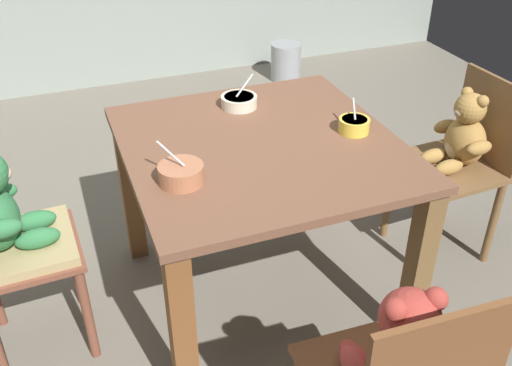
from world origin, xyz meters
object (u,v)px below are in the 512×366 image
Objects in this scene: teddy_chair_near_left at (3,226)px; porridge_bowl_cream_far_center at (239,101)px; porridge_bowl_yellow_near_right at (354,125)px; porridge_bowl_terracotta_near_left at (181,173)px; teddy_chair_near_right at (461,148)px; dining_table at (261,175)px; metal_pail at (286,62)px.

teddy_chair_near_left is 5.76× the size of porridge_bowl_cream_far_center.
porridge_bowl_yellow_near_right is 0.71m from porridge_bowl_terracotta_near_left.
teddy_chair_near_right is at bearing 4.20° from porridge_bowl_yellow_near_right.
porridge_bowl_yellow_near_right is (0.36, -0.04, 0.17)m from dining_table.
teddy_chair_near_left reaches higher than dining_table.
metal_pail is (0.68, 2.19, -0.62)m from porridge_bowl_yellow_near_right.
teddy_chair_near_left is 7.09× the size of porridge_bowl_yellow_near_right.
porridge_bowl_yellow_near_right is at bearing 1.37° from teddy_chair_near_right.
dining_table is 0.41m from porridge_bowl_terracotta_near_left.
porridge_bowl_cream_far_center is (-0.33, 0.36, -0.00)m from porridge_bowl_yellow_near_right.
porridge_bowl_yellow_near_right is 0.44× the size of metal_pail.
porridge_bowl_yellow_near_right is 0.49m from porridge_bowl_cream_far_center.
teddy_chair_near_right is 1.30m from porridge_bowl_terracotta_near_left.
teddy_chair_near_right is at bearing 7.02° from porridge_bowl_terracotta_near_left.
porridge_bowl_terracotta_near_left is at bearing -22.21° from teddy_chair_near_left.
porridge_bowl_yellow_near_right reaches higher than teddy_chair_near_right.
dining_table is 0.36m from porridge_bowl_cream_far_center.
porridge_bowl_terracotta_near_left reaches higher than porridge_bowl_yellow_near_right.
teddy_chair_near_right is (1.85, -0.05, -0.03)m from teddy_chair_near_left.
porridge_bowl_yellow_near_right is at bearing -6.77° from teddy_chair_near_left.
porridge_bowl_yellow_near_right reaches higher than metal_pail.
dining_table is 3.59× the size of metal_pail.
dining_table is 0.93m from teddy_chair_near_left.
porridge_bowl_cream_far_center is at bearing 132.53° from porridge_bowl_yellow_near_right.
porridge_bowl_cream_far_center reaches higher than teddy_chair_near_right.
dining_table is 8.20× the size of porridge_bowl_yellow_near_right.
dining_table is at bearing -5.69° from teddy_chair_near_left.
porridge_bowl_cream_far_center is at bearing 13.13° from teddy_chair_near_left.
porridge_bowl_terracotta_near_left is (-0.37, -0.48, 0.01)m from porridge_bowl_cream_far_center.
metal_pail is at bearing -95.78° from teddy_chair_near_right.
teddy_chair_near_left is 2.91m from metal_pail.
metal_pail is (1.04, 2.15, -0.46)m from dining_table.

